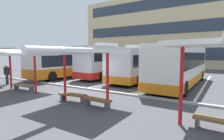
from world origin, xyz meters
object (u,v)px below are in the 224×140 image
object	(u,v)px
bench_2	(24,86)
bench_4	(97,101)
coach_bus_0	(76,63)
coach_bus_3	(180,65)
coach_bus_2	(143,64)
waiting_passenger_0	(7,73)
waiting_shelter_1	(17,53)
bench_3	(73,96)
coach_bus_1	(114,61)
waiting_shelter_2	(80,52)

from	to	relation	value
bench_2	bench_4	bearing A→B (deg)	-2.82
coach_bus_0	coach_bus_3	distance (m)	11.83
coach_bus_3	bench_2	bearing A→B (deg)	-136.85
coach_bus_2	bench_2	xyz separation A→B (m)	(-4.99, -9.92, -1.27)
coach_bus_2	waiting_passenger_0	size ratio (longest dim) A/B	6.21
coach_bus_2	bench_2	size ratio (longest dim) A/B	5.45
coach_bus_2	waiting_shelter_1	world-z (taller)	coach_bus_2
waiting_passenger_0	coach_bus_0	bearing A→B (deg)	83.31
waiting_shelter_1	bench_3	bearing A→B (deg)	1.77
coach_bus_1	bench_3	world-z (taller)	coach_bus_1
waiting_shelter_2	waiting_passenger_0	world-z (taller)	waiting_shelter_2
coach_bus_1	waiting_shelter_2	bearing A→B (deg)	-66.44
waiting_shelter_1	waiting_passenger_0	size ratio (longest dim) A/B	2.98
coach_bus_1	coach_bus_3	xyz separation A→B (m)	(7.76, -1.85, -0.07)
coach_bus_0	waiting_shelter_1	bearing A→B (deg)	-72.08
coach_bus_2	bench_2	bearing A→B (deg)	-116.69
waiting_shelter_1	bench_4	distance (m)	7.25
coach_bus_1	coach_bus_3	world-z (taller)	coach_bus_1
coach_bus_3	bench_2	world-z (taller)	coach_bus_3
bench_2	coach_bus_0	bearing A→B (deg)	108.63
coach_bus_0	bench_4	world-z (taller)	coach_bus_0
bench_2	bench_4	size ratio (longest dim) A/B	1.26
bench_2	bench_3	size ratio (longest dim) A/B	1.17
coach_bus_2	waiting_shelter_1	xyz separation A→B (m)	(-4.99, -10.28, 1.09)
coach_bus_2	bench_3	size ratio (longest dim) A/B	6.36
coach_bus_1	coach_bus_2	xyz separation A→B (m)	(3.74, -0.37, -0.18)
bench_2	waiting_passenger_0	distance (m)	3.85
coach_bus_3	bench_3	size ratio (longest dim) A/B	6.57
waiting_shelter_2	waiting_shelter_1	bearing A→B (deg)	178.62
bench_2	waiting_shelter_1	bearing A→B (deg)	-90.00
waiting_shelter_1	bench_2	bearing A→B (deg)	90.00
bench_4	waiting_passenger_0	bearing A→B (deg)	174.10
bench_3	waiting_passenger_0	bearing A→B (deg)	173.78
coach_bus_1	coach_bus_2	distance (m)	3.76
coach_bus_1	bench_2	xyz separation A→B (m)	(-1.25, -10.29, -1.45)
bench_2	waiting_passenger_0	size ratio (longest dim) A/B	1.14
coach_bus_3	waiting_passenger_0	world-z (taller)	coach_bus_3
coach_bus_2	waiting_passenger_0	distance (m)	12.66
coach_bus_0	bench_4	distance (m)	13.08
coach_bus_2	waiting_passenger_0	world-z (taller)	coach_bus_2
waiting_shelter_2	bench_4	size ratio (longest dim) A/B	2.97
coach_bus_0	coach_bus_2	world-z (taller)	coach_bus_2
coach_bus_0	waiting_passenger_0	distance (m)	7.69
coach_bus_2	bench_4	distance (m)	10.51
coach_bus_1	coach_bus_3	size ratio (longest dim) A/B	0.94
coach_bus_1	bench_2	size ratio (longest dim) A/B	5.31
coach_bus_0	bench_4	size ratio (longest dim) A/B	7.68
coach_bus_1	bench_3	bearing A→B (deg)	-70.06
coach_bus_1	coach_bus_3	distance (m)	7.98
bench_2	waiting_shelter_2	bearing A→B (deg)	-4.82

